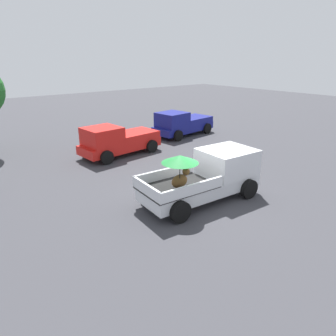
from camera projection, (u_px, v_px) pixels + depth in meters
The scene contains 4 objects.
ground_plane at pixel (200, 200), 12.58m from camera, with size 80.00×80.00×0.00m, color #38383D.
pickup_truck_main at pixel (209, 175), 12.46m from camera, with size 5.17×2.54×2.19m.
pickup_truck_red at pixel (182, 124), 22.54m from camera, with size 4.97×2.57×1.80m.
pickup_truck_far at pixel (117, 141), 17.98m from camera, with size 4.94×2.50×1.80m.
Camera 1 is at (-8.13, -8.09, 5.50)m, focal length 33.00 mm.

